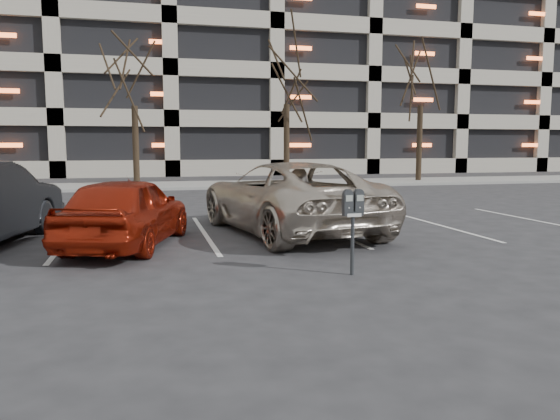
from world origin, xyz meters
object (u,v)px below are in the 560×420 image
tree_d (422,58)px  suv_silver (288,197)px  tree_b (133,55)px  tree_c (287,54)px  car_red (127,211)px  parking_meter (353,211)px

tree_d → suv_silver: tree_d is taller
tree_b → tree_c: tree_c is taller
tree_b → suv_silver: size_ratio=1.36×
car_red → tree_b: bearing=-72.4°
tree_b → car_red: size_ratio=2.04×
tree_c → suv_silver: 15.37m
parking_meter → tree_c: bearing=76.8°
tree_d → parking_meter: (-10.67, -18.03, -5.29)m
suv_silver → tree_d: bearing=-137.0°
tree_b → tree_d: bearing=0.0°
parking_meter → suv_silver: size_ratio=0.21×
tree_b → car_red: tree_b is taller
tree_c → car_red: 17.34m
tree_d → suv_silver: 18.34m
tree_c → parking_meter: size_ratio=6.82×
tree_c → tree_d: (7.00, 0.00, 0.09)m
tree_d → suv_silver: bearing=-127.2°
tree_b → parking_meter: tree_b is taller
suv_silver → car_red: bearing=5.9°
tree_c → suv_silver: bearing=-104.4°
suv_silver → car_red: suv_silver is taller
tree_c → car_red: bearing=-115.1°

